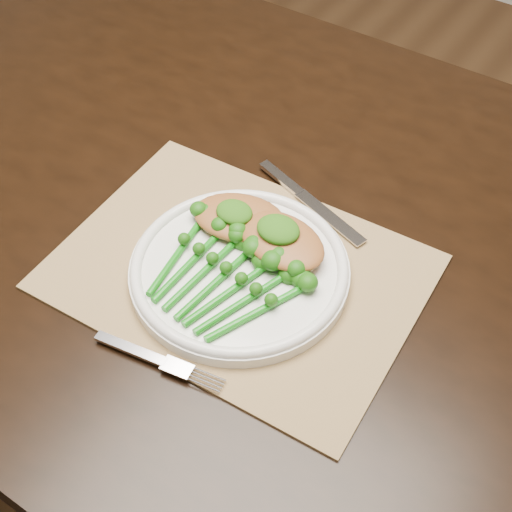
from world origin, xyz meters
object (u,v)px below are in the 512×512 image
Objects in this scene: dining_table at (231,351)px; dinner_plate at (239,269)px; placemat at (238,272)px; chicken_fillet_left at (240,218)px; broccolini_bundle at (215,283)px.

dinner_plate reaches higher than dining_table.
placemat is 0.07m from chicken_fillet_left.
dinner_plate is 0.07m from chicken_fillet_left.
dining_table is 0.41m from dinner_plate.
placemat is 3.61× the size of chicken_fillet_left.
dinner_plate is at bearing -47.33° from dining_table.
dinner_plate is (0.01, -0.01, 0.01)m from placemat.
chicken_fillet_left reaches higher than dinner_plate.
chicken_fillet_left is 0.63× the size of broccolini_bundle.
dining_table is 3.80× the size of placemat.
placemat is (0.09, -0.10, 0.37)m from dining_table.
dinner_plate reaches higher than placemat.
chicken_fillet_left reaches higher than dining_table.
broccolini_bundle is at bearing -95.02° from placemat.
dining_table is 13.72× the size of chicken_fillet_left.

